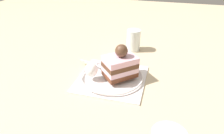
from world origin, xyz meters
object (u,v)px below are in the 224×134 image
whipped_cream_dollop (91,70)px  drink_glass_near (133,41)px  cake_slice (120,65)px  fork (95,64)px  dessert_plate (112,77)px

whipped_cream_dollop → drink_glass_near: 0.28m
cake_slice → fork: size_ratio=1.03×
cake_slice → fork: (-0.04, -0.10, -0.04)m
fork → drink_glass_near: drink_glass_near is taller
cake_slice → whipped_cream_dollop: (0.03, -0.08, -0.02)m
cake_slice → whipped_cream_dollop: size_ratio=2.57×
whipped_cream_dollop → fork: bearing=-167.8°
dessert_plate → cake_slice: (-0.01, 0.02, 0.05)m
cake_slice → whipped_cream_dollop: 0.09m
dessert_plate → drink_glass_near: (-0.24, 0.02, 0.03)m
cake_slice → drink_glass_near: bearing=-179.9°
drink_glass_near → fork: bearing=-27.0°
dessert_plate → drink_glass_near: 0.25m
cake_slice → dessert_plate: bearing=-78.2°
drink_glass_near → whipped_cream_dollop: bearing=-17.4°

